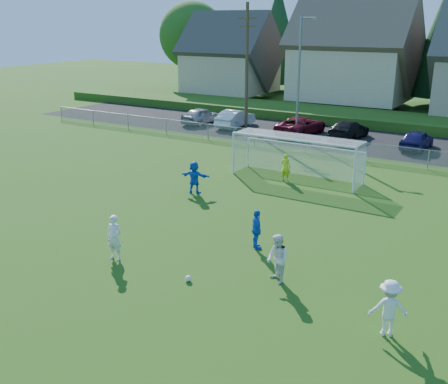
{
  "coord_description": "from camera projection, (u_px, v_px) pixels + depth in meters",
  "views": [
    {
      "loc": [
        11.51,
        -10.77,
        8.63
      ],
      "look_at": [
        0.0,
        8.0,
        1.4
      ],
      "focal_mm": 42.0,
      "sensor_mm": 36.0,
      "label": 1
    }
  ],
  "objects": [
    {
      "name": "ground",
      "position": [
        96.0,
        298.0,
        17.13
      ],
      "size": [
        160.0,
        160.0,
        0.0
      ],
      "primitive_type": "plane",
      "color": "#193D0C",
      "rests_on": "ground"
    },
    {
      "name": "asphalt_lot",
      "position": [
        359.0,
        141.0,
        39.41
      ],
      "size": [
        60.0,
        60.0,
        0.0
      ],
      "primitive_type": "plane",
      "color": "black",
      "rests_on": "ground"
    },
    {
      "name": "grass_embankment",
      "position": [
        387.0,
        120.0,
        45.36
      ],
      "size": [
        70.0,
        6.0,
        0.8
      ],
      "primitive_type": "cube",
      "color": "#1E420F",
      "rests_on": "ground"
    },
    {
      "name": "soccer_ball",
      "position": [
        188.0,
        278.0,
        18.16
      ],
      "size": [
        0.22,
        0.22,
        0.22
      ],
      "primitive_type": "sphere",
      "color": "white",
      "rests_on": "ground"
    },
    {
      "name": "player_white_a",
      "position": [
        114.0,
        238.0,
        19.62
      ],
      "size": [
        0.68,
        0.49,
        1.75
      ],
      "primitive_type": "imported",
      "rotation": [
        0.0,
        0.0,
        0.11
      ],
      "color": "white",
      "rests_on": "ground"
    },
    {
      "name": "player_white_b",
      "position": [
        277.0,
        259.0,
        17.89
      ],
      "size": [
        1.07,
        1.03,
        1.74
      ],
      "primitive_type": "imported",
      "rotation": [
        0.0,
        0.0,
        -0.63
      ],
      "color": "white",
      "rests_on": "ground"
    },
    {
      "name": "player_white_c",
      "position": [
        389.0,
        308.0,
        14.85
      ],
      "size": [
        1.28,
        1.04,
        1.72
      ],
      "primitive_type": "imported",
      "rotation": [
        0.0,
        0.0,
        3.57
      ],
      "color": "white",
      "rests_on": "ground"
    },
    {
      "name": "player_blue_a",
      "position": [
        257.0,
        230.0,
        20.58
      ],
      "size": [
        0.94,
        0.96,
        1.62
      ],
      "primitive_type": "imported",
      "rotation": [
        0.0,
        0.0,
        2.33
      ],
      "color": "blue",
      "rests_on": "ground"
    },
    {
      "name": "player_blue_b",
      "position": [
        194.0,
        177.0,
        27.27
      ],
      "size": [
        1.65,
        0.81,
        1.71
      ],
      "primitive_type": "imported",
      "rotation": [
        0.0,
        0.0,
        3.34
      ],
      "color": "blue",
      "rests_on": "ground"
    },
    {
      "name": "goalkeeper",
      "position": [
        286.0,
        167.0,
        29.4
      ],
      "size": [
        0.6,
        0.43,
        1.56
      ],
      "primitive_type": "imported",
      "rotation": [
        0.0,
        0.0,
        3.25
      ],
      "color": "#C1E31A",
      "rests_on": "ground"
    },
    {
      "name": "car_a",
      "position": [
        201.0,
        116.0,
        45.79
      ],
      "size": [
        1.97,
        4.23,
        1.4
      ],
      "primitive_type": "imported",
      "rotation": [
        0.0,
        0.0,
        3.06
      ],
      "color": "gray",
      "rests_on": "ground"
    },
    {
      "name": "car_b",
      "position": [
        235.0,
        118.0,
        44.26
      ],
      "size": [
        1.64,
        4.52,
        1.48
      ],
      "primitive_type": "imported",
      "rotation": [
        0.0,
        0.0,
        3.16
      ],
      "color": "silver",
      "rests_on": "ground"
    },
    {
      "name": "car_c",
      "position": [
        301.0,
        125.0,
        41.51
      ],
      "size": [
        2.86,
        5.32,
        1.42
      ],
      "primitive_type": "imported",
      "rotation": [
        0.0,
        0.0,
        3.04
      ],
      "color": "#5E0A1A",
      "rests_on": "ground"
    },
    {
      "name": "car_d",
      "position": [
        348.0,
        130.0,
        39.9
      ],
      "size": [
        2.16,
        4.9,
        1.4
      ],
      "primitive_type": "imported",
      "rotation": [
        0.0,
        0.0,
        3.1
      ],
      "color": "black",
      "rests_on": "ground"
    },
    {
      "name": "car_e",
      "position": [
        417.0,
        140.0,
        36.65
      ],
      "size": [
        1.8,
        4.1,
        1.37
      ],
      "primitive_type": "imported",
      "rotation": [
        0.0,
        0.0,
        3.1
      ],
      "color": "#18154B",
      "rests_on": "ground"
    },
    {
      "name": "soccer_goal",
      "position": [
        298.0,
        150.0,
        29.63
      ],
      "size": [
        7.42,
        1.9,
        2.5
      ],
      "color": "white",
      "rests_on": "ground"
    },
    {
      "name": "chainlink_fence",
      "position": [
        334.0,
        147.0,
        34.76
      ],
      "size": [
        52.06,
        0.06,
        1.2
      ],
      "color": "gray",
      "rests_on": "ground"
    },
    {
      "name": "streetlight",
      "position": [
        299.0,
        74.0,
        38.89
      ],
      "size": [
        1.38,
        0.18,
        9.0
      ],
      "color": "slate",
      "rests_on": "ground"
    },
    {
      "name": "utility_pole",
      "position": [
        247.0,
        66.0,
        42.11
      ],
      "size": [
        1.6,
        0.26,
        10.0
      ],
      "color": "#473321",
      "rests_on": "ground"
    },
    {
      "name": "houses_row",
      "position": [
        437.0,
        35.0,
        48.26
      ],
      "size": [
        53.9,
        11.45,
        13.27
      ],
      "color": "tan",
      "rests_on": "ground"
    },
    {
      "name": "tree_row",
      "position": [
        439.0,
        38.0,
        53.94
      ],
      "size": [
        65.98,
        12.36,
        13.8
      ],
      "color": "#382616",
      "rests_on": "ground"
    }
  ]
}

